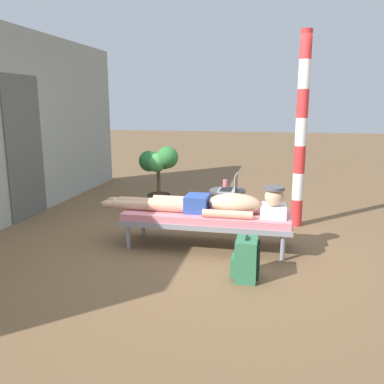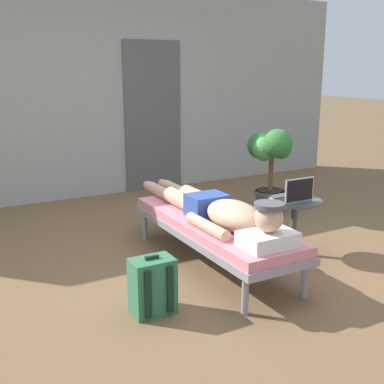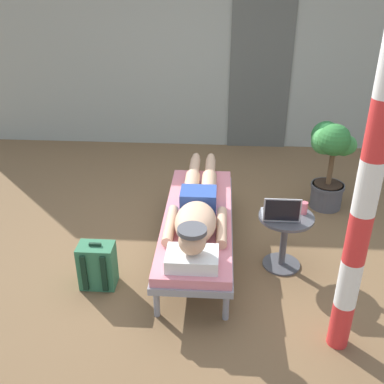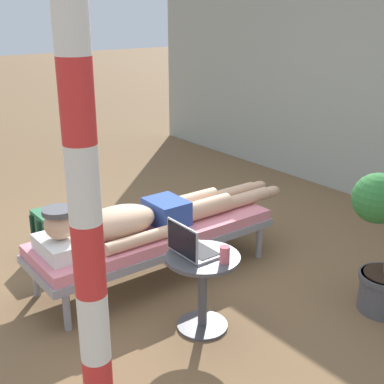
{
  "view_description": "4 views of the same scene",
  "coord_description": "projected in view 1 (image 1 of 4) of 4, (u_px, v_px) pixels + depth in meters",
  "views": [
    {
      "loc": [
        -4.45,
        -0.81,
        1.64
      ],
      "look_at": [
        0.03,
        0.14,
        0.64
      ],
      "focal_mm": 37.87,
      "sensor_mm": 36.0,
      "label": 1
    },
    {
      "loc": [
        -2.07,
        -3.42,
        1.68
      ],
      "look_at": [
        -0.15,
        0.06,
        0.65
      ],
      "focal_mm": 45.26,
      "sensor_mm": 36.0,
      "label": 2
    },
    {
      "loc": [
        0.2,
        -3.62,
        2.53
      ],
      "look_at": [
        -0.04,
        -0.1,
        0.68
      ],
      "focal_mm": 42.58,
      "sensor_mm": 36.0,
      "label": 3
    },
    {
      "loc": [
        3.08,
        -2.02,
        2.02
      ],
      "look_at": [
        0.09,
        0.26,
        0.66
      ],
      "focal_mm": 48.31,
      "sensor_mm": 36.0,
      "label": 4
    }
  ],
  "objects": [
    {
      "name": "laptop",
      "position": [
        231.0,
        187.0,
        5.29
      ],
      "size": [
        0.31,
        0.24,
        0.23
      ],
      "color": "#A5A8AD",
      "rests_on": "side_table"
    },
    {
      "name": "ground_plane",
      "position": [
        203.0,
        246.0,
        4.77
      ],
      "size": [
        40.0,
        40.0,
        0.0
      ],
      "primitive_type": "plane",
      "color": "brown"
    },
    {
      "name": "lounge_chair",
      "position": [
        207.0,
        218.0,
        4.7
      ],
      "size": [
        0.64,
        1.94,
        0.42
      ],
      "color": "gray",
      "rests_on": "ground"
    },
    {
      "name": "backpack",
      "position": [
        246.0,
        259.0,
        3.84
      ],
      "size": [
        0.3,
        0.26,
        0.42
      ],
      "color": "#33724C",
      "rests_on": "ground"
    },
    {
      "name": "potted_plant",
      "position": [
        159.0,
        171.0,
        6.14
      ],
      "size": [
        0.48,
        0.6,
        1.02
      ],
      "color": "#4C4C51",
      "rests_on": "ground"
    },
    {
      "name": "side_table",
      "position": [
        227.0,
        202.0,
        5.41
      ],
      "size": [
        0.48,
        0.48,
        0.52
      ],
      "color": "#4C4C51",
      "rests_on": "ground"
    },
    {
      "name": "house_door_panel",
      "position": [
        25.0,
        148.0,
        5.79
      ],
      "size": [
        0.84,
        0.03,
        2.04
      ],
      "primitive_type": "cube",
      "color": "#545651",
      "rests_on": "ground"
    },
    {
      "name": "porch_post",
      "position": [
        301.0,
        132.0,
        5.32
      ],
      "size": [
        0.15,
        0.15,
        2.56
      ],
      "color": "red",
      "rests_on": "ground"
    },
    {
      "name": "drink_glass",
      "position": [
        225.0,
        184.0,
        5.52
      ],
      "size": [
        0.06,
        0.06,
        0.11
      ],
      "primitive_type": "cylinder",
      "color": "#D86672",
      "rests_on": "side_table"
    },
    {
      "name": "person_reclining",
      "position": [
        214.0,
        204.0,
        4.64
      ],
      "size": [
        0.53,
        2.17,
        0.33
      ],
      "color": "white",
      "rests_on": "lounge_chair"
    }
  ]
}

